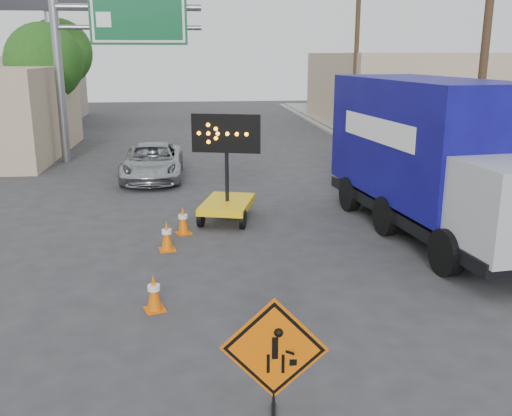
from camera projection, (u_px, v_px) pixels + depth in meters
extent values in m
plane|color=#2D2D30|center=(273.00, 377.00, 8.30)|extent=(100.00, 100.00, 0.00)
cube|color=gray|center=(394.00, 167.00, 23.46)|extent=(0.40, 60.00, 0.12)
cube|color=gray|center=(448.00, 165.00, 23.70)|extent=(4.00, 60.00, 0.15)
cube|color=tan|center=(402.00, 89.00, 37.89)|extent=(10.00, 14.00, 4.60)
cylinder|color=slate|center=(60.00, 82.00, 23.95)|extent=(0.36, 0.36, 6.80)
cylinder|color=slate|center=(128.00, 7.00, 23.49)|extent=(6.00, 0.28, 0.28)
cylinder|color=slate|center=(129.00, 28.00, 23.70)|extent=(6.00, 0.20, 0.20)
cube|color=#054621|center=(138.00, 20.00, 23.55)|extent=(4.00, 0.10, 2.00)
cube|color=silver|center=(138.00, 20.00, 23.49)|extent=(3.80, 0.01, 1.80)
cylinder|color=slate|center=(52.00, 55.00, 31.11)|extent=(0.44, 0.44, 9.00)
cylinder|color=#43301D|center=(484.00, 55.00, 17.59)|extent=(0.26, 0.26, 9.00)
cylinder|color=#43301D|center=(356.00, 55.00, 31.01)|extent=(0.26, 0.26, 9.00)
cylinder|color=#43301D|center=(49.00, 115.00, 28.09)|extent=(0.28, 0.28, 3.25)
sphere|color=#1E4714|center=(44.00, 62.00, 27.42)|extent=(3.71, 3.71, 3.71)
cylinder|color=#43301D|center=(63.00, 99.00, 35.60)|extent=(0.28, 0.28, 3.58)
sphere|color=#1E4714|center=(58.00, 53.00, 34.86)|extent=(4.10, 4.10, 4.10)
cylinder|color=black|center=(274.00, 401.00, 7.09)|extent=(0.04, 0.04, 0.73)
cube|color=#DD5B04|center=(274.00, 349.00, 6.90)|extent=(1.32, 0.22, 1.33)
cube|color=black|center=(274.00, 349.00, 6.90)|extent=(1.23, 0.18, 1.24)
cube|color=yellow|center=(227.00, 204.00, 15.98)|extent=(1.78, 2.36, 0.19)
cylinder|color=black|center=(227.00, 162.00, 15.66)|extent=(0.10, 0.10, 2.31)
cube|color=black|center=(226.00, 133.00, 15.46)|extent=(1.85, 0.61, 1.05)
imported|color=#A2A5A9|center=(153.00, 162.00, 21.27)|extent=(2.19, 4.70, 1.30)
cube|color=black|center=(432.00, 212.00, 14.70)|extent=(3.38, 8.41, 0.31)
cube|color=#0B0752|center=(425.00, 138.00, 15.02)|extent=(3.27, 6.59, 3.07)
cube|color=#9EA0A5|center=(504.00, 208.00, 11.31)|extent=(2.55, 2.10, 1.84)
cube|color=#DD5B04|center=(155.00, 309.00, 10.45)|extent=(0.45, 0.45, 0.03)
cone|color=#DD5B04|center=(154.00, 292.00, 10.36)|extent=(0.28, 0.28, 0.67)
cylinder|color=silver|center=(154.00, 288.00, 10.34)|extent=(0.23, 0.23, 0.10)
cube|color=#DD5B04|center=(167.00, 250.00, 13.64)|extent=(0.44, 0.44, 0.03)
cone|color=#DD5B04|center=(167.00, 235.00, 13.55)|extent=(0.29, 0.29, 0.71)
cylinder|color=silver|center=(167.00, 232.00, 13.52)|extent=(0.24, 0.24, 0.10)
cube|color=#DD5B04|center=(184.00, 233.00, 14.89)|extent=(0.49, 0.49, 0.03)
cone|color=#DD5B04|center=(183.00, 220.00, 14.80)|extent=(0.29, 0.29, 0.70)
cylinder|color=silver|center=(183.00, 217.00, 14.78)|extent=(0.24, 0.24, 0.10)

